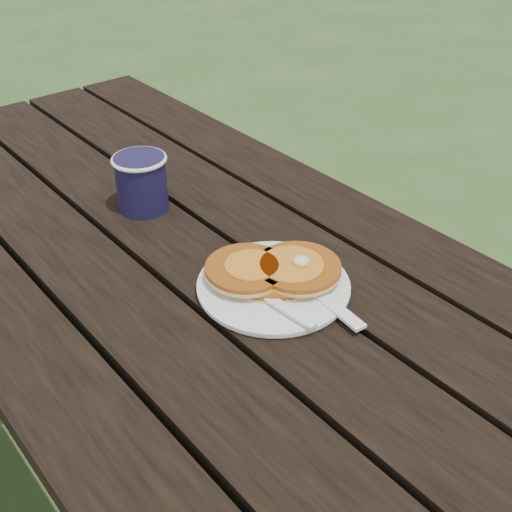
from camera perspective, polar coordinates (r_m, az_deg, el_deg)
picnic_table at (r=1.29m, az=-3.28°, el=-15.08°), size 1.36×1.80×0.75m
plate at (r=0.98m, az=1.56°, el=-2.72°), size 0.28×0.28×0.01m
pancake_stack at (r=0.99m, az=1.61°, el=-1.26°), size 0.19×0.18×0.04m
knife at (r=0.96m, az=5.79°, el=-3.53°), size 0.04×0.18×0.00m
fork at (r=0.92m, az=2.64°, el=-4.70°), size 0.04×0.16×0.01m
coffee_cup at (r=1.18m, az=-10.16°, el=6.68°), size 0.10×0.10×0.10m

